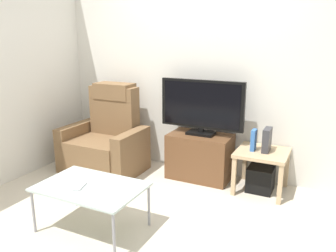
% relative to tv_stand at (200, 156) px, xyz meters
% --- Properties ---
extents(ground_plane, '(6.40, 6.40, 0.00)m').
position_rel_tv_stand_xyz_m(ground_plane, '(-0.11, -0.85, -0.27)').
color(ground_plane, beige).
extents(wall_back, '(6.40, 0.06, 2.60)m').
position_rel_tv_stand_xyz_m(wall_back, '(-0.11, 0.28, 1.03)').
color(wall_back, silver).
rests_on(wall_back, ground).
extents(wall_side, '(0.06, 4.48, 2.60)m').
position_rel_tv_stand_xyz_m(wall_side, '(-1.99, -0.85, 1.03)').
color(wall_side, silver).
rests_on(wall_side, ground).
extents(tv_stand, '(0.73, 0.43, 0.54)m').
position_rel_tv_stand_xyz_m(tv_stand, '(0.00, 0.00, 0.00)').
color(tv_stand, brown).
rests_on(tv_stand, ground).
extents(television, '(1.00, 0.20, 0.64)m').
position_rel_tv_stand_xyz_m(television, '(-0.00, 0.02, 0.61)').
color(television, black).
rests_on(television, tv_stand).
extents(recliner_armchair, '(0.98, 0.78, 1.08)m').
position_rel_tv_stand_xyz_m(recliner_armchair, '(-1.17, -0.25, 0.10)').
color(recliner_armchair, brown).
rests_on(recliner_armchair, ground).
extents(side_table, '(0.54, 0.54, 0.46)m').
position_rel_tv_stand_xyz_m(side_table, '(0.73, -0.04, 0.12)').
color(side_table, tan).
rests_on(side_table, ground).
extents(subwoofer_box, '(0.27, 0.27, 0.27)m').
position_rel_tv_stand_xyz_m(subwoofer_box, '(0.73, -0.04, -0.13)').
color(subwoofer_box, black).
rests_on(subwoofer_box, ground).
extents(book_upright, '(0.04, 0.12, 0.23)m').
position_rel_tv_stand_xyz_m(book_upright, '(0.63, -0.06, 0.31)').
color(book_upright, '#3366B2').
rests_on(book_upright, side_table).
extents(game_console, '(0.07, 0.20, 0.25)m').
position_rel_tv_stand_xyz_m(game_console, '(0.77, -0.03, 0.32)').
color(game_console, '#333338').
rests_on(game_console, side_table).
extents(coffee_table, '(0.90, 0.60, 0.41)m').
position_rel_tv_stand_xyz_m(coffee_table, '(-0.44, -1.48, 0.12)').
color(coffee_table, '#B2C6C1').
rests_on(coffee_table, ground).
extents(cell_phone, '(0.11, 0.16, 0.01)m').
position_rel_tv_stand_xyz_m(cell_phone, '(-0.51, -1.55, 0.15)').
color(cell_phone, '#B7B7BC').
rests_on(cell_phone, coffee_table).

